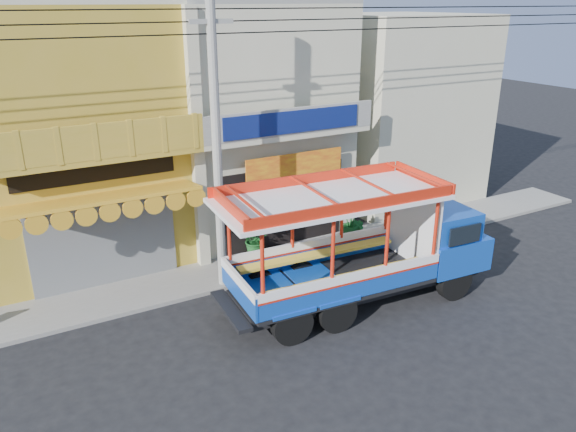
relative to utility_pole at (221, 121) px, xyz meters
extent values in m
plane|color=black|center=(0.85, -3.30, -5.03)|extent=(90.00, 90.00, 0.00)
cube|color=slate|center=(0.85, 0.70, -4.97)|extent=(30.00, 2.00, 0.12)
cube|color=#AB8F26|center=(-3.15, 4.70, -1.03)|extent=(6.00, 6.00, 8.00)
cube|color=#595B5E|center=(-3.15, 1.68, -3.63)|extent=(4.20, 0.10, 2.60)
cube|color=orange|center=(-3.15, 0.95, -1.98)|extent=(5.20, 1.50, 0.31)
cube|color=#AB8F26|center=(-3.15, 1.35, -0.98)|extent=(6.00, 0.70, 0.18)
cube|color=#AB8F26|center=(-3.15, 1.05, -0.43)|extent=(6.00, 0.12, 0.95)
cube|color=black|center=(-3.15, 1.67, -1.48)|extent=(4.50, 0.04, 0.45)
cube|color=beige|center=(-3.15, 4.70, 3.09)|extent=(6.00, 6.00, 0.24)
cube|color=beige|center=(2.85, 4.70, -1.03)|extent=(6.00, 6.00, 8.00)
cube|color=black|center=(2.85, 1.68, -3.53)|extent=(4.60, 0.12, 2.80)
cube|color=yellow|center=(3.15, 1.40, -2.13)|extent=(3.60, 0.05, 1.00)
cube|color=beige|center=(2.85, 1.35, -0.98)|extent=(6.00, 0.70, 0.18)
cube|color=gray|center=(2.85, 1.05, -0.48)|extent=(6.00, 0.12, 0.85)
cube|color=navy|center=(2.85, 0.98, -0.48)|extent=(4.80, 0.06, 0.70)
cube|color=gray|center=(2.85, 4.70, 3.09)|extent=(6.00, 6.00, 0.24)
cube|color=beige|center=(-0.15, 1.55, -1.03)|extent=(0.35, 0.30, 8.00)
cube|color=beige|center=(9.85, 4.70, -1.23)|extent=(6.00, 6.00, 7.60)
cylinder|color=gray|center=(-0.15, 0.00, -0.53)|extent=(0.26, 0.26, 9.00)
cube|color=gray|center=(-0.15, 0.00, 2.57)|extent=(1.20, 0.12, 0.12)
cylinder|color=black|center=(0.85, 0.00, 2.27)|extent=(28.00, 0.04, 0.04)
cylinder|color=black|center=(0.85, 0.00, 2.57)|extent=(28.00, 0.04, 0.04)
cylinder|color=black|center=(0.85, 0.00, 2.87)|extent=(28.00, 0.04, 0.04)
cylinder|color=black|center=(5.38, -3.94, -4.49)|extent=(1.10, 0.37, 1.08)
cylinder|color=black|center=(5.50, -1.89, -4.49)|extent=(1.10, 0.37, 1.08)
cylinder|color=black|center=(1.49, -3.70, -4.49)|extent=(1.10, 0.37, 1.08)
cylinder|color=black|center=(1.62, -1.65, -4.49)|extent=(1.10, 0.37, 1.08)
cylinder|color=black|center=(0.20, -3.62, -4.49)|extent=(1.10, 0.37, 1.08)
cylinder|color=black|center=(0.32, -1.57, -4.49)|extent=(1.10, 0.37, 1.08)
cube|color=black|center=(2.85, -2.75, -4.38)|extent=(7.36, 2.22, 0.30)
cube|color=blue|center=(5.66, -2.92, -3.79)|extent=(2.09, 2.49, 0.97)
cube|color=blue|center=(5.50, -2.91, -2.92)|extent=(1.64, 2.28, 0.81)
cube|color=black|center=(6.25, -2.96, -2.98)|extent=(0.18, 1.90, 0.59)
cube|color=black|center=(1.96, -2.70, -4.17)|extent=(5.49, 2.70, 0.13)
cube|color=blue|center=(1.89, -3.84, -3.79)|extent=(5.35, 0.41, 0.65)
cube|color=white|center=(1.89, -3.84, -3.50)|extent=(5.35, 0.42, 0.24)
cube|color=blue|center=(2.03, -1.56, -3.79)|extent=(5.35, 0.41, 0.65)
cube|color=white|center=(2.03, -1.56, -3.50)|extent=(5.35, 0.42, 0.24)
cylinder|color=red|center=(-0.62, -3.67, -2.60)|extent=(0.10, 0.10, 1.73)
cylinder|color=red|center=(-0.48, -1.43, -2.60)|extent=(0.10, 0.10, 1.73)
cube|color=white|center=(4.65, -2.86, -2.95)|extent=(0.22, 2.19, 2.43)
cube|color=white|center=(1.85, -2.69, -1.73)|extent=(6.15, 3.01, 0.11)
cube|color=red|center=(1.85, -2.69, -1.54)|extent=(5.93, 2.89, 0.28)
imported|color=#185620|center=(1.63, 1.40, -4.37)|extent=(1.18, 1.10, 1.09)
imported|color=#185620|center=(5.06, 0.23, -4.47)|extent=(0.62, 0.63, 0.89)
imported|color=#185620|center=(5.26, 1.04, -4.36)|extent=(0.75, 0.75, 1.10)
camera|label=1|loc=(-5.77, -14.15, 3.08)|focal=35.00mm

